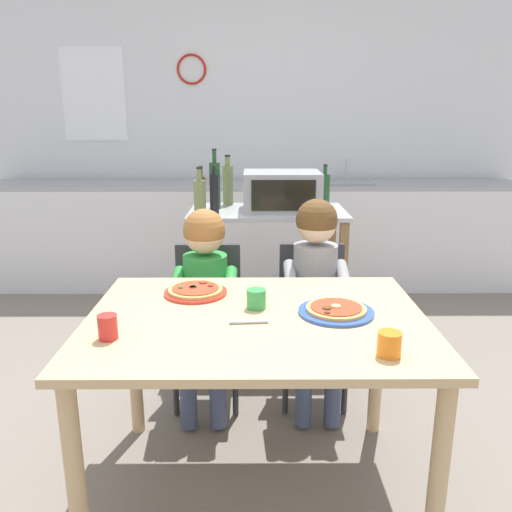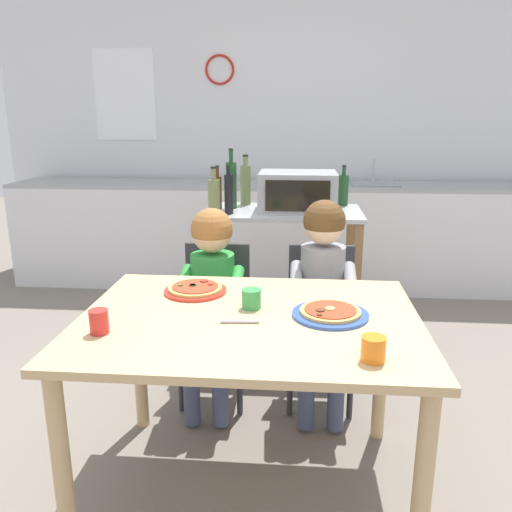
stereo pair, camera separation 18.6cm
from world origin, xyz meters
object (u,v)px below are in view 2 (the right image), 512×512
at_px(drinking_cup_red, 99,322).
at_px(dining_table, 249,341).
at_px(bottle_clear_vinegar, 229,193).
at_px(bottle_squat_spirits, 218,192).
at_px(dining_chair_left, 216,310).
at_px(serving_spoon, 240,322).
at_px(child_in_grey_shirt, 323,280).
at_px(pizza_plate_red_rimmed, 195,289).
at_px(bottle_slim_sauce, 246,183).
at_px(pizza_plate_blue_rimmed, 330,313).
at_px(bottle_brown_beer, 214,196).
at_px(bottle_dark_olive_oil, 231,184).
at_px(drinking_cup_orange, 373,349).
at_px(toaster_oven, 298,191).
at_px(drinking_cup_green, 250,299).
at_px(kitchen_island_cart, 282,258).
at_px(dining_chair_right, 321,313).
at_px(bottle_tall_green_wine, 343,189).
at_px(child_in_green_shirt, 211,282).

bearing_deg(drinking_cup_red, dining_table, 21.39).
xyz_separation_m(bottle_clear_vinegar, bottle_squat_spirits, (-0.09, 0.15, -0.01)).
height_order(dining_chair_left, serving_spoon, dining_chair_left).
relative_size(child_in_grey_shirt, pizza_plate_red_rimmed, 4.07).
xyz_separation_m(bottle_slim_sauce, drinking_cup_red, (-0.32, -1.79, -0.24)).
bearing_deg(pizza_plate_blue_rimmed, bottle_brown_beer, 118.00).
relative_size(bottle_dark_olive_oil, drinking_cup_orange, 4.78).
bearing_deg(child_in_grey_shirt, bottle_dark_olive_oil, 124.72).
xyz_separation_m(toaster_oven, serving_spoon, (-0.19, -1.46, -0.26)).
distance_m(dining_table, serving_spoon, 0.13).
distance_m(drinking_cup_green, drinking_cup_red, 0.57).
distance_m(bottle_clear_vinegar, drinking_cup_orange, 1.71).
bearing_deg(drinking_cup_orange, kitchen_island_cart, 100.92).
distance_m(dining_chair_right, serving_spoon, 0.93).
bearing_deg(pizza_plate_blue_rimmed, child_in_grey_shirt, 89.98).
height_order(dining_chair_left, pizza_plate_blue_rimmed, dining_chair_left).
bearing_deg(kitchen_island_cart, drinking_cup_orange, -79.08).
height_order(bottle_tall_green_wine, dining_chair_right, bottle_tall_green_wine).
bearing_deg(dining_chair_left, bottle_tall_green_wine, 50.40).
distance_m(dining_chair_right, child_in_grey_shirt, 0.25).
bearing_deg(child_in_grey_shirt, child_in_green_shirt, -178.87).
bearing_deg(bottle_tall_green_wine, drinking_cup_red, -117.90).
height_order(bottle_slim_sauce, bottle_dark_olive_oil, bottle_dark_olive_oil).
height_order(kitchen_island_cart, bottle_clear_vinegar, bottle_clear_vinegar).
height_order(bottle_slim_sauce, child_in_green_shirt, bottle_slim_sauce).
xyz_separation_m(bottle_squat_spirits, bottle_tall_green_wine, (0.79, 0.22, -0.01)).
bearing_deg(child_in_green_shirt, bottle_dark_olive_oil, 89.91).
xyz_separation_m(dining_chair_right, pizza_plate_blue_rimmed, (-0.00, -0.73, 0.29)).
bearing_deg(child_in_green_shirt, bottle_brown_beer, 97.06).
relative_size(bottle_dark_olive_oil, dining_chair_left, 0.46).
height_order(bottle_brown_beer, dining_chair_left, bottle_brown_beer).
bearing_deg(bottle_slim_sauce, drinking_cup_orange, -73.00).
bearing_deg(toaster_oven, drinking_cup_orange, -81.92).
xyz_separation_m(bottle_tall_green_wine, dining_chair_right, (-0.16, -0.85, -0.53)).
relative_size(drinking_cup_red, drinking_cup_orange, 1.08).
height_order(toaster_oven, drinking_cup_green, toaster_oven).
bearing_deg(dining_chair_left, child_in_grey_shirt, -10.88).
height_order(bottle_slim_sauce, dining_chair_left, bottle_slim_sauce).
bearing_deg(bottle_dark_olive_oil, drinking_cup_red, -98.51).
relative_size(kitchen_island_cart, bottle_clear_vinegar, 3.33).
relative_size(bottle_slim_sauce, drinking_cup_green, 4.28).
distance_m(pizza_plate_blue_rimmed, drinking_cup_orange, 0.37).
relative_size(dining_chair_right, child_in_green_shirt, 0.80).
height_order(kitchen_island_cart, pizza_plate_red_rimmed, kitchen_island_cart).
bearing_deg(dining_chair_left, toaster_oven, 56.94).
distance_m(kitchen_island_cart, bottle_tall_green_wine, 0.60).
relative_size(bottle_slim_sauce, pizza_plate_red_rimmed, 1.24).
bearing_deg(drinking_cup_red, pizza_plate_blue_rimmed, 15.62).
height_order(dining_chair_right, pizza_plate_blue_rimmed, dining_chair_right).
height_order(bottle_dark_olive_oil, dining_table, bottle_dark_olive_oil).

